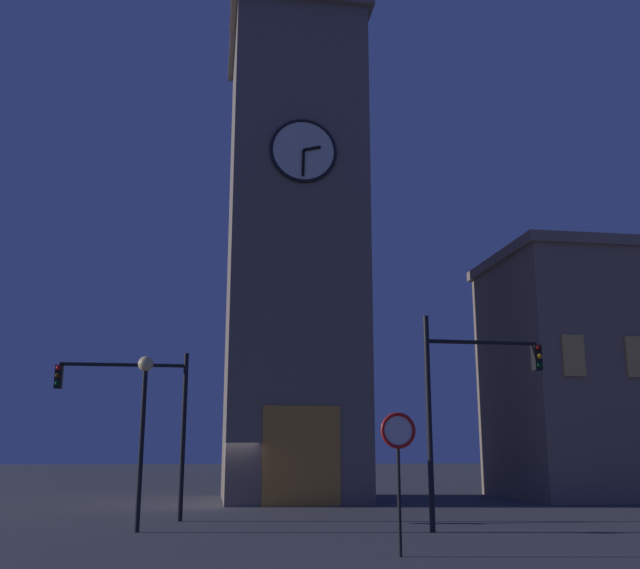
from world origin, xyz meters
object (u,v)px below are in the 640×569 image
(no_horn_sign, at_px, (398,442))
(clocktower, at_px, (293,245))
(traffic_signal_near, at_px, (140,405))
(traffic_signal_mid, at_px, (465,391))
(street_lamp, at_px, (143,407))

(no_horn_sign, bearing_deg, clocktower, -89.03)
(clocktower, xyz_separation_m, no_horn_sign, (-0.31, 18.39, -9.71))
(clocktower, height_order, traffic_signal_near, clocktower)
(clocktower, height_order, traffic_signal_mid, clocktower)
(clocktower, bearing_deg, traffic_signal_near, 57.99)
(clocktower, relative_size, traffic_signal_near, 5.49)
(clocktower, distance_m, street_lamp, 16.35)
(traffic_signal_near, bearing_deg, no_horn_sign, 125.80)
(traffic_signal_mid, xyz_separation_m, street_lamp, (9.11, -1.22, -0.46))
(traffic_signal_near, height_order, street_lamp, traffic_signal_near)
(traffic_signal_near, bearing_deg, clocktower, -122.01)
(traffic_signal_mid, bearing_deg, traffic_signal_near, -24.21)
(clocktower, relative_size, no_horn_sign, 9.80)
(traffic_signal_mid, bearing_deg, clocktower, -75.92)
(clocktower, bearing_deg, traffic_signal_mid, 104.08)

